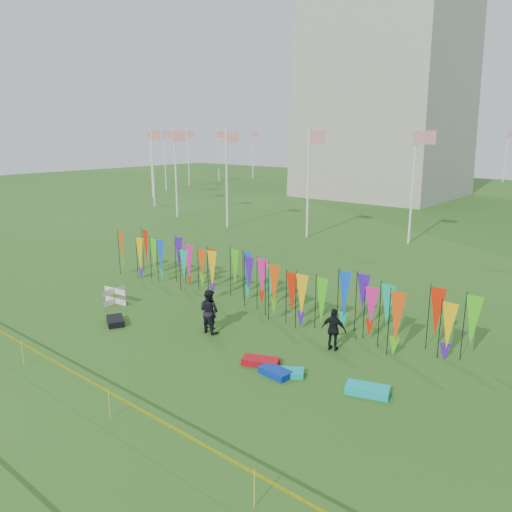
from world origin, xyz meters
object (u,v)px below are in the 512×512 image
Objects in this scene: box_kite at (115,296)px; kite_bag_black at (115,321)px; person_left at (210,310)px; kite_bag_blue at (275,372)px; person_right at (334,330)px; kite_bag_red at (261,361)px; kite_bag_teal at (367,390)px; person_mid at (209,311)px; kite_bag_turquoise at (288,372)px.

box_kite is 2.57m from kite_bag_black.
kite_bag_blue is at bearing 139.25° from person_left.
box_kite is 0.49× the size of person_right.
box_kite is at bearing 175.52° from kite_bag_blue.
person_right is 2.96m from kite_bag_red.
person_right is 1.22× the size of kite_bag_teal.
box_kite is at bearing 0.70° from person_right.
person_mid is at bearing 9.38° from person_right.
person_left is 1.00× the size of person_right.
box_kite is 0.60× the size of kite_bag_teal.
person_left is (5.46, 0.66, 0.40)m from box_kite.
kite_bag_black reaches higher than kite_bag_red.
person_left is 1.48× the size of kite_bag_blue.
person_right is 2.98m from kite_bag_blue.
person_right is at bearing 23.45° from kite_bag_black.
person_left reaches higher than kite_bag_turquoise.
person_right is at bearing 173.75° from person_left.
kite_bag_red is 3.74m from kite_bag_teal.
person_mid is 4.67m from kite_bag_turquoise.
person_left reaches higher than kite_bag_red.
kite_bag_blue is 0.85× the size of kite_bag_red.
person_right is 3.23m from kite_bag_teal.
kite_bag_black reaches higher than kite_bag_teal.
person_left is at bearing 175.37° from kite_bag_teal.
kite_bag_black is at bearing 12.63° from person_right.
person_right is 1.52× the size of kite_bag_turquoise.
kite_bag_turquoise is at bearing -2.95° from box_kite.
person_mid is 4.91m from person_right.
kite_bag_teal is at bearing 16.61° from kite_bag_blue.
box_kite is at bearing -15.80° from person_left.
person_mid is 1.37× the size of kite_bag_teal.
kite_bag_teal is (10.64, 1.53, -0.00)m from kite_bag_black.
person_left is 4.03m from kite_bag_black.
kite_bag_turquoise is 0.97× the size of kite_bag_blue.
person_mid reaches higher than kite_bag_black.
person_left is 4.94m from kite_bag_turquoise.
person_right is at bearing -162.23° from person_mid.
kite_bag_black is (-8.20, -3.56, -0.66)m from person_right.
kite_bag_blue is (9.88, -0.78, -0.27)m from box_kite.
kite_bag_black is (-8.10, -0.93, 0.02)m from kite_bag_turquoise.
kite_bag_red is at bearing 162.60° from person_mid.
person_mid reaches higher than kite_bag_teal.
kite_bag_turquoise is 0.80× the size of kite_bag_teal.
person_left is at bearing 161.99° from kite_bag_blue.
kite_bag_blue is (4.19, -1.18, -0.77)m from person_mid.
kite_bag_teal is at bearing 0.34° from box_kite.
person_left is 7.33m from kite_bag_teal.
kite_bag_turquoise is 1.16m from kite_bag_red.
box_kite is 0.75× the size of kite_bag_turquoise.
person_mid is 4.12m from kite_bag_black.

